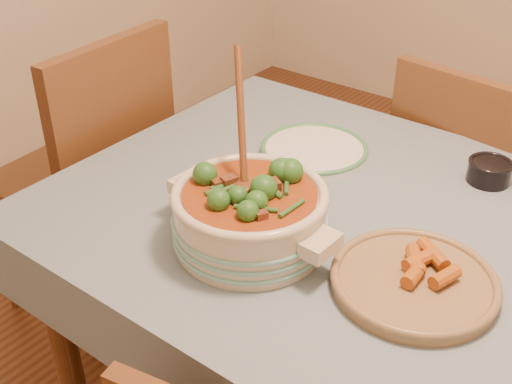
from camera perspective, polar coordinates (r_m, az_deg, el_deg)
dining_table at (r=1.48m, az=13.06°, el=-6.96°), size 1.68×1.08×0.76m
stew_casserole at (r=1.33m, az=-0.56°, el=-1.71°), size 0.41×0.33×0.39m
white_plate at (r=1.72m, az=5.20°, el=3.78°), size 0.31×0.31×0.03m
condiment_bowl at (r=1.68m, az=20.05°, el=1.84°), size 0.13×0.13×0.06m
fried_plate at (r=1.29m, az=13.90°, el=-7.52°), size 0.40×0.40×0.05m
chair_far at (r=2.12m, az=17.98°, el=0.51°), size 0.49×0.49×0.92m
chair_left at (r=2.09m, az=-14.14°, el=2.08°), size 0.50×0.50×1.00m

